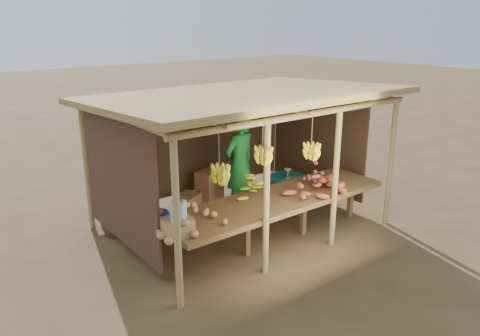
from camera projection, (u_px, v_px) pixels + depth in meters
ground at (240, 225)px, 8.25m from camera, size 60.00×60.00×0.00m
stall_structure at (236, 118)px, 7.63m from camera, size 4.70×3.50×2.43m
counter at (277, 202)px, 7.31m from camera, size 3.90×1.05×0.80m
potato_heap at (190, 217)px, 6.15m from camera, size 1.05×0.75×0.36m
sweet_potato_heap at (320, 183)px, 7.40m from camera, size 1.06×0.69×0.36m
onion_heap at (323, 173)px, 7.90m from camera, size 0.78×0.60×0.35m
banana_pile at (251, 185)px, 7.36m from camera, size 0.55×0.36×0.34m
tomato_basin at (156, 216)px, 6.45m from camera, size 0.34×0.34×0.18m
bottle_box at (177, 222)px, 5.98m from camera, size 0.41×0.35×0.47m
vendor at (240, 165)px, 8.38m from camera, size 0.78×0.59×1.93m
tarp_crate at (286, 189)px, 9.09m from camera, size 0.67×0.59×0.76m
carton_stack at (202, 194)px, 8.81m from camera, size 1.04×0.49×0.72m
burlap_sacks at (128, 215)px, 7.93m from camera, size 0.94×0.49×0.66m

